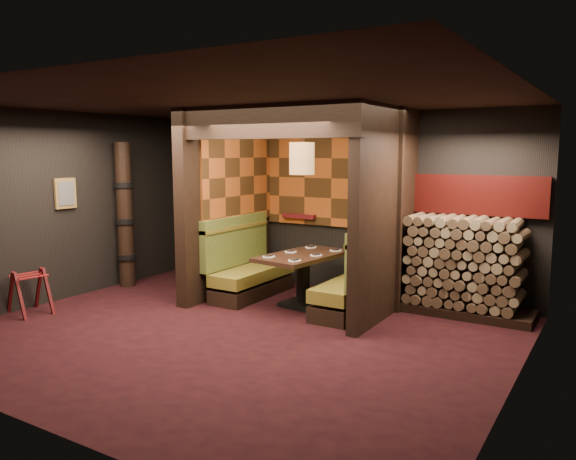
# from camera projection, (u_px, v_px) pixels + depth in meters

# --- Properties ---
(floor) EXTENTS (6.50, 5.50, 0.02)m
(floor) POSITION_uv_depth(u_px,v_px,m) (234.00, 335.00, 6.97)
(floor) COLOR black
(floor) RESTS_ON ground
(ceiling) EXTENTS (6.50, 5.50, 0.02)m
(ceiling) POSITION_uv_depth(u_px,v_px,m) (230.00, 99.00, 6.57)
(ceiling) COLOR black
(ceiling) RESTS_ON ground
(wall_back) EXTENTS (6.50, 0.02, 2.85)m
(wall_back) POSITION_uv_depth(u_px,v_px,m) (335.00, 203.00, 9.10)
(wall_back) COLOR black
(wall_back) RESTS_ON ground
(wall_front) EXTENTS (6.50, 0.02, 2.85)m
(wall_front) POSITION_uv_depth(u_px,v_px,m) (21.00, 257.00, 4.44)
(wall_front) COLOR black
(wall_front) RESTS_ON ground
(wall_left) EXTENTS (0.02, 5.50, 2.85)m
(wall_left) POSITION_uv_depth(u_px,v_px,m) (59.00, 207.00, 8.45)
(wall_left) COLOR black
(wall_left) RESTS_ON ground
(wall_right) EXTENTS (0.02, 5.50, 2.85)m
(wall_right) POSITION_uv_depth(u_px,v_px,m) (520.00, 243.00, 5.09)
(wall_right) COLOR black
(wall_right) RESTS_ON ground
(partition_left) EXTENTS (0.20, 2.20, 2.85)m
(partition_left) POSITION_uv_depth(u_px,v_px,m) (227.00, 204.00, 8.86)
(partition_left) COLOR black
(partition_left) RESTS_ON floor
(partition_right) EXTENTS (0.15, 2.10, 2.85)m
(partition_right) POSITION_uv_depth(u_px,v_px,m) (386.00, 213.00, 7.54)
(partition_right) COLOR black
(partition_right) RESTS_ON floor
(header_beam) EXTENTS (2.85, 0.18, 0.44)m
(header_beam) POSITION_uv_depth(u_px,v_px,m) (262.00, 122.00, 7.21)
(header_beam) COLOR black
(header_beam) RESTS_ON partition_left
(tapa_back_panel) EXTENTS (2.40, 0.06, 1.55)m
(tapa_back_panel) POSITION_uv_depth(u_px,v_px,m) (332.00, 178.00, 9.02)
(tapa_back_panel) COLOR #A74F19
(tapa_back_panel) RESTS_ON wall_back
(tapa_side_panel) EXTENTS (0.04, 1.85, 1.45)m
(tapa_side_panel) POSITION_uv_depth(u_px,v_px,m) (239.00, 177.00, 8.89)
(tapa_side_panel) COLOR #A74F19
(tapa_side_panel) RESTS_ON partition_left
(lacquer_shelf) EXTENTS (0.60, 0.12, 0.07)m
(lacquer_shelf) POSITION_uv_depth(u_px,v_px,m) (299.00, 216.00, 9.35)
(lacquer_shelf) COLOR #5A1117
(lacquer_shelf) RESTS_ON wall_back
(booth_bench_left) EXTENTS (0.68, 1.60, 1.14)m
(booth_bench_left) POSITION_uv_depth(u_px,v_px,m) (247.00, 270.00, 8.80)
(booth_bench_left) COLOR black
(booth_bench_left) RESTS_ON floor
(booth_bench_right) EXTENTS (0.68, 1.60, 1.14)m
(booth_bench_right) POSITION_uv_depth(u_px,v_px,m) (358.00, 285.00, 7.83)
(booth_bench_right) COLOR black
(booth_bench_right) RESTS_ON floor
(dining_table) EXTENTS (0.97, 1.55, 0.77)m
(dining_table) POSITION_uv_depth(u_px,v_px,m) (303.00, 270.00, 8.17)
(dining_table) COLOR black
(dining_table) RESTS_ON floor
(place_settings) EXTENTS (0.76, 1.23, 0.03)m
(place_settings) POSITION_uv_depth(u_px,v_px,m) (303.00, 253.00, 8.14)
(place_settings) COLOR white
(place_settings) RESTS_ON dining_table
(pendant_lamp) EXTENTS (0.36, 0.36, 0.93)m
(pendant_lamp) POSITION_uv_depth(u_px,v_px,m) (302.00, 158.00, 7.91)
(pendant_lamp) COLOR #A3733F
(pendant_lamp) RESTS_ON ceiling
(framed_picture) EXTENTS (0.05, 0.36, 0.46)m
(framed_picture) POSITION_uv_depth(u_px,v_px,m) (65.00, 193.00, 8.48)
(framed_picture) COLOR olive
(framed_picture) RESTS_ON wall_left
(luggage_rack) EXTENTS (0.68, 0.53, 0.67)m
(luggage_rack) POSITION_uv_depth(u_px,v_px,m) (30.00, 290.00, 7.81)
(luggage_rack) COLOR #44090B
(luggage_rack) RESTS_ON floor
(totem_column) EXTENTS (0.31, 0.31, 2.40)m
(totem_column) POSITION_uv_depth(u_px,v_px,m) (125.00, 216.00, 9.30)
(totem_column) COLOR black
(totem_column) RESTS_ON floor
(firewood_stack) EXTENTS (1.73, 0.70, 1.36)m
(firewood_stack) POSITION_uv_depth(u_px,v_px,m) (470.00, 267.00, 7.68)
(firewood_stack) COLOR black
(firewood_stack) RESTS_ON floor
(mosaic_header) EXTENTS (1.83, 0.10, 0.56)m
(mosaic_header) POSITION_uv_depth(u_px,v_px,m) (479.00, 195.00, 7.83)
(mosaic_header) COLOR maroon
(mosaic_header) RESTS_ON wall_back
(bay_front_post) EXTENTS (0.08, 0.08, 2.85)m
(bay_front_post) POSITION_uv_depth(u_px,v_px,m) (399.00, 212.00, 7.71)
(bay_front_post) COLOR black
(bay_front_post) RESTS_ON floor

